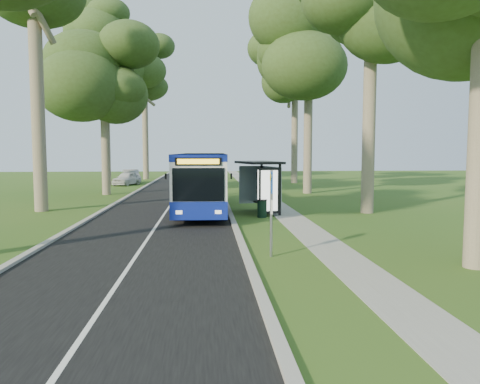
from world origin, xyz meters
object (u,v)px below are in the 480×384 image
object	(u,v)px
car_white	(127,178)
bus_shelter	(263,177)
bus	(202,181)
car_silver	(131,176)
litter_bin	(262,208)
bus_stop_sign	(271,203)

from	to	relation	value
car_white	bus_shelter	bearing A→B (deg)	-45.71
bus	car_silver	world-z (taller)	bus
litter_bin	car_white	distance (m)	25.82
litter_bin	bus_stop_sign	bearing A→B (deg)	-94.93
car_silver	car_white	bearing A→B (deg)	-104.73
bus	bus_shelter	xyz separation A→B (m)	(3.21, -1.63, 0.32)
litter_bin	car_white	world-z (taller)	car_white
bus	car_white	size ratio (longest dim) A/B	3.13
bus_shelter	car_silver	xyz separation A→B (m)	(-10.85, 24.60, -1.26)
bus_shelter	car_silver	bearing A→B (deg)	100.33
litter_bin	bus	bearing A→B (deg)	136.15
bus	litter_bin	xyz separation A→B (m)	(3.04, -2.92, -1.20)
bus	litter_bin	distance (m)	4.38
bus	bus_stop_sign	bearing A→B (deg)	-77.92
bus	bus_stop_sign	world-z (taller)	bus
litter_bin	car_silver	world-z (taller)	car_silver
litter_bin	bus_shelter	bearing A→B (deg)	82.43
bus_stop_sign	litter_bin	xyz separation A→B (m)	(0.76, 8.86, -1.25)
bus	car_silver	bearing A→B (deg)	109.55
bus	car_white	xyz separation A→B (m)	(-7.67, 20.58, -1.00)
car_silver	litter_bin	bearing A→B (deg)	-81.63
bus_stop_sign	litter_bin	size ratio (longest dim) A/B	3.04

